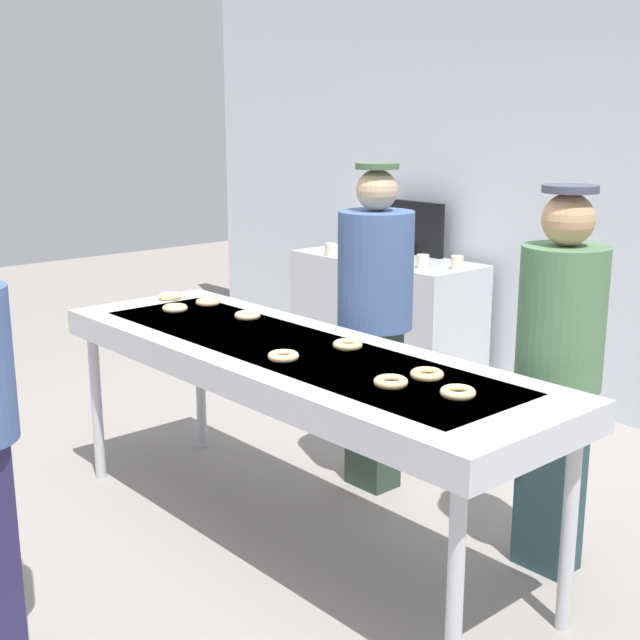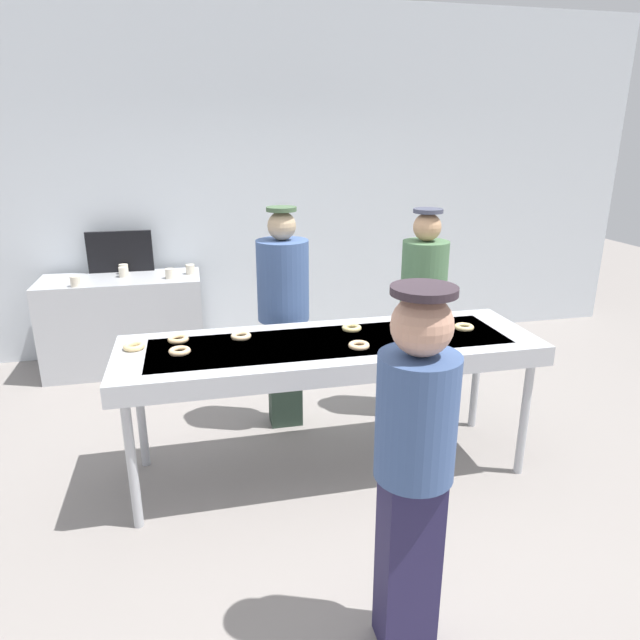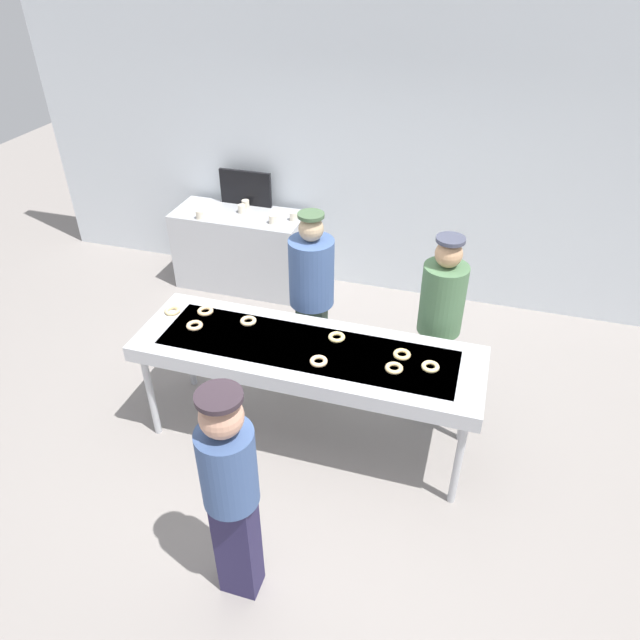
% 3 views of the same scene
% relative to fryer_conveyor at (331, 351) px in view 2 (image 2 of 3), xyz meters
% --- Properties ---
extents(ground_plane, '(16.00, 16.00, 0.00)m').
position_rel_fryer_conveyor_xyz_m(ground_plane, '(0.00, 0.00, -0.85)').
color(ground_plane, gray).
extents(back_wall, '(8.00, 0.12, 3.38)m').
position_rel_fryer_conveyor_xyz_m(back_wall, '(0.00, 2.58, 0.84)').
color(back_wall, silver).
rests_on(back_wall, ground).
extents(fryer_conveyor, '(2.64, 0.81, 0.92)m').
position_rel_fryer_conveyor_xyz_m(fryer_conveyor, '(0.00, 0.00, 0.00)').
color(fryer_conveyor, '#B7BABF').
rests_on(fryer_conveyor, ground).
extents(plain_donut_0, '(0.18, 0.18, 0.03)m').
position_rel_fryer_conveyor_xyz_m(plain_donut_0, '(0.14, -0.15, 0.08)').
color(plain_donut_0, '#F7C892').
rests_on(plain_donut_0, fryer_conveyor).
extents(plain_donut_1, '(0.18, 0.18, 0.03)m').
position_rel_fryer_conveyor_xyz_m(plain_donut_1, '(-0.92, -0.01, 0.08)').
color(plain_donut_1, '#F4C992').
rests_on(plain_donut_1, fryer_conveyor).
extents(plain_donut_2, '(0.16, 0.16, 0.03)m').
position_rel_fryer_conveyor_xyz_m(plain_donut_2, '(0.19, 0.17, 0.08)').
color(plain_donut_2, '#EAD182').
rests_on(plain_donut_2, fryer_conveyor).
extents(plain_donut_3, '(0.18, 0.18, 0.03)m').
position_rel_fryer_conveyor_xyz_m(plain_donut_3, '(-0.54, 0.17, 0.08)').
color(plain_donut_3, beige).
rests_on(plain_donut_3, fryer_conveyor).
extents(plain_donut_4, '(0.18, 0.18, 0.03)m').
position_rel_fryer_conveyor_xyz_m(plain_donut_4, '(0.92, 0.02, 0.08)').
color(plain_donut_4, '#EFD58F').
rests_on(plain_donut_4, fryer_conveyor).
extents(plain_donut_5, '(0.17, 0.17, 0.03)m').
position_rel_fryer_conveyor_xyz_m(plain_donut_5, '(-1.19, 0.13, 0.08)').
color(plain_donut_5, '#F8D48F').
rests_on(plain_donut_5, fryer_conveyor).
extents(plain_donut_6, '(0.13, 0.13, 0.03)m').
position_rel_fryer_conveyor_xyz_m(plain_donut_6, '(-0.93, 0.20, 0.08)').
color(plain_donut_6, '#F2C589').
rests_on(plain_donut_6, fryer_conveyor).
extents(plain_donut_7, '(0.17, 0.17, 0.03)m').
position_rel_fryer_conveyor_xyz_m(plain_donut_7, '(0.68, -0.07, 0.08)').
color(plain_donut_7, '#EAC687').
rests_on(plain_donut_7, fryer_conveyor).
extents(plain_donut_8, '(0.16, 0.16, 0.03)m').
position_rel_fryer_conveyor_xyz_m(plain_donut_8, '(0.70, 0.10, 0.08)').
color(plain_donut_8, '#F7D183').
rests_on(plain_donut_8, fryer_conveyor).
extents(worker_baker, '(0.35, 0.35, 1.64)m').
position_rel_fryer_conveyor_xyz_m(worker_baker, '(0.90, 0.68, 0.08)').
color(worker_baker, '#253D42').
rests_on(worker_baker, ground).
extents(worker_assistant, '(0.38, 0.38, 1.68)m').
position_rel_fryer_conveyor_xyz_m(worker_assistant, '(-0.18, 0.70, 0.12)').
color(worker_assistant, '#27392D').
rests_on(worker_assistant, ground).
extents(customer_waiting, '(0.32, 0.32, 1.64)m').
position_rel_fryer_conveyor_xyz_m(customer_waiting, '(0.00, -1.39, 0.07)').
color(customer_waiting, '#252147').
rests_on(customer_waiting, ground).
extents(prep_counter, '(1.45, 0.61, 0.90)m').
position_rel_fryer_conveyor_xyz_m(prep_counter, '(-1.49, 2.13, -0.41)').
color(prep_counter, '#B7BABF').
rests_on(prep_counter, ground).
extents(paper_cup_0, '(0.08, 0.08, 0.09)m').
position_rel_fryer_conveyor_xyz_m(paper_cup_0, '(-1.82, 1.89, 0.09)').
color(paper_cup_0, beige).
rests_on(paper_cup_0, prep_counter).
extents(paper_cup_1, '(0.08, 0.08, 0.09)m').
position_rel_fryer_conveyor_xyz_m(paper_cup_1, '(-0.84, 2.14, 0.09)').
color(paper_cup_1, beige).
rests_on(paper_cup_1, prep_counter).
extents(paper_cup_2, '(0.08, 0.08, 0.09)m').
position_rel_fryer_conveyor_xyz_m(paper_cup_2, '(-1.46, 2.30, 0.09)').
color(paper_cup_2, beige).
rests_on(paper_cup_2, prep_counter).
extents(paper_cup_3, '(0.08, 0.08, 0.09)m').
position_rel_fryer_conveyor_xyz_m(paper_cup_3, '(-1.45, 2.17, 0.09)').
color(paper_cup_3, beige).
rests_on(paper_cup_3, prep_counter).
extents(paper_cup_4, '(0.08, 0.08, 0.09)m').
position_rel_fryer_conveyor_xyz_m(paper_cup_4, '(-1.03, 2.01, 0.09)').
color(paper_cup_4, beige).
rests_on(paper_cup_4, prep_counter).
extents(menu_display, '(0.60, 0.04, 0.39)m').
position_rel_fryer_conveyor_xyz_m(menu_display, '(-1.49, 2.39, 0.24)').
color(menu_display, black).
rests_on(menu_display, prep_counter).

